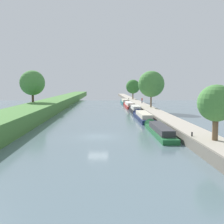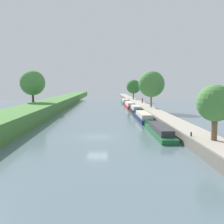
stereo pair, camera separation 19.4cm
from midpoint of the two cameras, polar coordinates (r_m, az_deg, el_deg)
ground_plane at (r=33.99m, az=-2.93°, el=-5.18°), size 160.00×160.00×0.00m
right_towpath at (r=35.44m, az=15.59°, el=-4.02°), size 3.31×260.00×1.11m
stone_quay at (r=34.95m, az=12.80°, el=-4.05°), size 0.25×260.00×1.16m
narrowboat_green at (r=36.13m, az=9.83°, el=-3.74°), size 1.90×13.51×1.94m
narrowboat_navy at (r=50.95m, az=6.52°, el=-0.89°), size 2.19×14.55×2.13m
narrowboat_black at (r=64.45m, az=4.97°, el=0.57°), size 2.05×10.88×2.21m
narrowboat_red at (r=78.90m, az=3.65°, el=1.50°), size 2.06×15.88×2.16m
narrowboat_teal at (r=94.22m, az=2.78°, el=2.19°), size 2.08×13.36×2.19m
tree_rightbank_near at (r=27.60m, az=21.07°, el=1.68°), size 3.54×3.54×5.36m
tree_rightbank_midnear at (r=65.30m, az=8.37°, el=5.85°), size 6.21×6.21×8.63m
tree_rightbank_midfar at (r=100.80m, az=4.58°, el=5.33°), size 5.16×5.16×7.23m
tree_leftbank_downstream at (r=65.66m, az=-16.28°, el=5.90°), size 5.77×5.77×7.37m
person_walking at (r=79.20m, az=6.47°, el=2.48°), size 0.34×0.34×1.66m
mooring_bollard_near at (r=29.34m, az=16.49°, el=-4.50°), size 0.16×0.16×0.45m
mooring_bollard_far at (r=100.15m, az=3.66°, el=2.81°), size 0.16×0.16×0.45m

